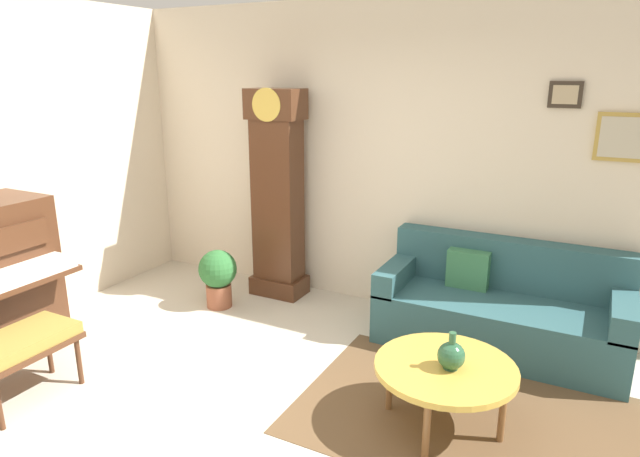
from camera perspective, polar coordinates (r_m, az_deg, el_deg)
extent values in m
cube|color=beige|center=(3.73, -9.63, -20.82)|extent=(6.40, 6.00, 0.10)
cube|color=beige|center=(5.15, 5.86, 7.31)|extent=(5.30, 0.10, 2.80)
cube|color=#B28E3D|center=(4.70, 29.78, 8.16)|extent=(0.52, 0.03, 0.36)
cube|color=#BCB299|center=(4.69, 29.79, 8.14)|extent=(0.46, 0.01, 0.30)
cube|color=#33281E|center=(4.69, 24.09, 12.56)|extent=(0.24, 0.03, 0.20)
cube|color=tan|center=(4.67, 24.07, 12.55)|extent=(0.18, 0.01, 0.14)
cube|color=brown|center=(3.91, 14.41, -18.23)|extent=(2.10, 1.50, 0.01)
cube|color=#4C2B19|center=(4.27, -28.54, -10.88)|extent=(0.42, 0.70, 0.04)
cube|color=olive|center=(4.25, -28.65, -10.16)|extent=(0.40, 0.68, 0.08)
cylinder|color=#4C2B19|center=(4.39, -23.72, -12.44)|extent=(0.04, 0.04, 0.36)
cylinder|color=#4C2B19|center=(4.63, -26.28, -11.28)|extent=(0.04, 0.04, 0.36)
cube|color=#4C2B19|center=(5.61, -4.22, -5.81)|extent=(0.52, 0.34, 0.18)
cube|color=#4C2B19|center=(5.37, -4.39, 2.15)|extent=(0.44, 0.28, 1.78)
cube|color=#4C2B19|center=(5.22, -4.62, 12.75)|extent=(0.52, 0.32, 0.28)
cylinder|color=gold|center=(5.09, -5.57, 12.65)|extent=(0.30, 0.02, 0.30)
cylinder|color=gold|center=(5.31, -4.69, 2.66)|extent=(0.03, 0.03, 0.70)
cube|color=#2D565B|center=(4.73, 17.96, -9.37)|extent=(1.90, 0.80, 0.42)
cube|color=#2D565B|center=(4.85, 19.00, -3.56)|extent=(1.90, 0.20, 0.44)
cube|color=#2D565B|center=(4.80, 8.11, -4.55)|extent=(0.18, 0.80, 0.20)
cube|color=#2D565B|center=(4.58, 28.98, -7.52)|extent=(0.18, 0.80, 0.20)
cube|color=#38754C|center=(4.76, 15.09, -4.11)|extent=(0.34, 0.12, 0.32)
cylinder|color=gold|center=(3.60, 12.87, -13.91)|extent=(0.88, 0.88, 0.04)
torus|color=brown|center=(3.60, 12.87, -13.91)|extent=(0.88, 0.88, 0.04)
cylinder|color=brown|center=(4.01, 14.06, -14.16)|extent=(0.04, 0.04, 0.38)
cylinder|color=brown|center=(3.65, 18.38, -17.75)|extent=(0.04, 0.04, 0.38)
cylinder|color=brown|center=(3.41, 10.98, -19.79)|extent=(0.04, 0.04, 0.38)
cylinder|color=brown|center=(3.79, 7.21, -15.65)|extent=(0.04, 0.04, 0.38)
cylinder|color=#234C33|center=(3.55, 13.36, -13.83)|extent=(0.09, 0.09, 0.01)
sphere|color=#285638|center=(3.52, 13.45, -12.71)|extent=(0.17, 0.17, 0.17)
cylinder|color=#285638|center=(3.46, 13.57, -11.04)|extent=(0.04, 0.04, 0.08)
cylinder|color=#935138|center=(5.37, -10.42, -6.84)|extent=(0.24, 0.24, 0.22)
sphere|color=#2D6B33|center=(5.28, -10.56, -4.13)|extent=(0.36, 0.36, 0.36)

